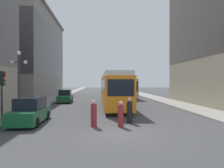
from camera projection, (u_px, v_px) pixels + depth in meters
The scene contains 13 objects.
ground_plane at pixel (121, 133), 11.34m from camera, with size 200.00×200.00×0.00m, color #424244.
sidewalk_left at pixel (68, 93), 50.64m from camera, with size 3.22×120.00×0.15m, color gray.
sidewalk_right at pixel (138, 93), 51.86m from camera, with size 3.22×120.00×0.15m, color gray.
streetcar at pixel (114, 89), 23.03m from camera, with size 2.74×13.28×3.89m.
transit_bus at pixel (125, 87), 37.90m from camera, with size 2.94×12.26×3.45m.
parked_car_left_near at pixel (65, 96), 29.10m from camera, with size 2.07×4.82×1.82m.
parked_car_left_mid at pixel (30, 111), 14.20m from camera, with size 1.94×4.72×1.82m.
pedestrian_crossing_near at pixel (121, 115), 13.01m from camera, with size 0.37×0.37×1.67m.
pedestrian_crossing_far at pixel (130, 111), 14.25m from camera, with size 0.40×0.40×1.77m.
pedestrian_on_sidewalk at pixel (94, 114), 13.05m from camera, with size 0.39×0.39×1.72m.
traffic_light_near_left at pixel (2, 83), 13.52m from camera, with size 0.47×0.36×3.47m.
lamp_post_left_near at pixel (19, 73), 16.92m from camera, with size 1.41×0.36×5.36m.
building_left_corner at pixel (24, 54), 40.41m from camera, with size 11.88×24.37×16.78m.
Camera 1 is at (-1.27, -11.26, 2.88)m, focal length 32.36 mm.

